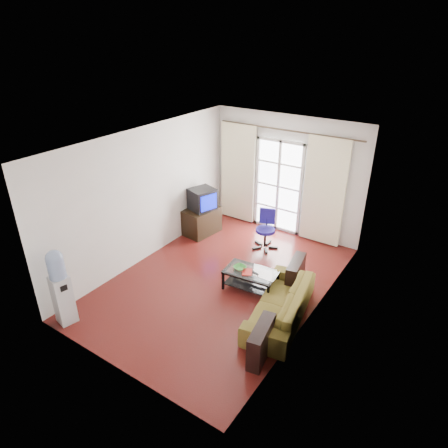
# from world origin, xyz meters

# --- Properties ---
(floor) EXTENTS (5.20, 5.20, 0.00)m
(floor) POSITION_xyz_m (0.00, 0.00, 0.00)
(floor) COLOR maroon
(floor) RESTS_ON ground
(ceiling) EXTENTS (5.20, 5.20, 0.00)m
(ceiling) POSITION_xyz_m (0.00, 0.00, 2.70)
(ceiling) COLOR white
(ceiling) RESTS_ON wall_back
(wall_back) EXTENTS (3.60, 0.02, 2.70)m
(wall_back) POSITION_xyz_m (0.00, 2.60, 1.35)
(wall_back) COLOR white
(wall_back) RESTS_ON floor
(wall_front) EXTENTS (3.60, 0.02, 2.70)m
(wall_front) POSITION_xyz_m (0.00, -2.60, 1.35)
(wall_front) COLOR white
(wall_front) RESTS_ON floor
(wall_left) EXTENTS (0.02, 5.20, 2.70)m
(wall_left) POSITION_xyz_m (-1.80, 0.00, 1.35)
(wall_left) COLOR white
(wall_left) RESTS_ON floor
(wall_right) EXTENTS (0.02, 5.20, 2.70)m
(wall_right) POSITION_xyz_m (1.80, 0.00, 1.35)
(wall_right) COLOR white
(wall_right) RESTS_ON floor
(french_door) EXTENTS (1.16, 0.06, 2.15)m
(french_door) POSITION_xyz_m (-0.15, 2.54, 1.07)
(french_door) COLOR white
(french_door) RESTS_ON wall_back
(curtain_rod) EXTENTS (3.30, 0.04, 0.04)m
(curtain_rod) POSITION_xyz_m (0.00, 2.50, 2.38)
(curtain_rod) COLOR #4C3F2D
(curtain_rod) RESTS_ON wall_back
(curtain_left) EXTENTS (0.90, 0.07, 2.35)m
(curtain_left) POSITION_xyz_m (-1.20, 2.48, 1.20)
(curtain_left) COLOR #FFFACD
(curtain_left) RESTS_ON curtain_rod
(curtain_right) EXTENTS (0.90, 0.07, 2.35)m
(curtain_right) POSITION_xyz_m (0.95, 2.48, 1.20)
(curtain_right) COLOR #FFFACD
(curtain_right) RESTS_ON curtain_rod
(radiator) EXTENTS (0.64, 0.12, 0.64)m
(radiator) POSITION_xyz_m (0.80, 2.50, 0.33)
(radiator) COLOR #9C9C9F
(radiator) RESTS_ON floor
(sofa) EXTENTS (2.16, 1.40, 0.56)m
(sofa) POSITION_xyz_m (1.39, -0.32, 0.28)
(sofa) COLOR brown
(sofa) RESTS_ON floor
(coffee_table) EXTENTS (1.00, 0.63, 0.39)m
(coffee_table) POSITION_xyz_m (0.59, 0.09, 0.25)
(coffee_table) COLOR silver
(coffee_table) RESTS_ON floor
(bowl) EXTENTS (0.32, 0.32, 0.06)m
(bowl) POSITION_xyz_m (0.38, 0.04, 0.41)
(bowl) COLOR #2D7C30
(bowl) RESTS_ON coffee_table
(book) EXTENTS (0.36, 0.37, 0.02)m
(book) POSITION_xyz_m (0.48, -0.03, 0.40)
(book) COLOR maroon
(book) RESTS_ON coffee_table
(remote) EXTENTS (0.16, 0.08, 0.02)m
(remote) POSITION_xyz_m (0.67, 0.08, 0.39)
(remote) COLOR black
(remote) RESTS_ON coffee_table
(tv_stand) EXTENTS (0.65, 0.89, 0.60)m
(tv_stand) POSITION_xyz_m (-1.49, 1.38, 0.30)
(tv_stand) COLOR black
(tv_stand) RESTS_ON floor
(crt_tv) EXTENTS (0.64, 0.66, 0.49)m
(crt_tv) POSITION_xyz_m (-1.49, 1.42, 0.85)
(crt_tv) COLOR black
(crt_tv) RESTS_ON tv_stand
(task_chair) EXTENTS (0.75, 0.75, 0.86)m
(task_chair) POSITION_xyz_m (0.06, 1.61, 0.25)
(task_chair) COLOR black
(task_chair) RESTS_ON floor
(water_cooler) EXTENTS (0.32, 0.32, 1.33)m
(water_cooler) POSITION_xyz_m (-1.47, -2.35, 0.70)
(water_cooler) COLOR silver
(water_cooler) RESTS_ON floor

